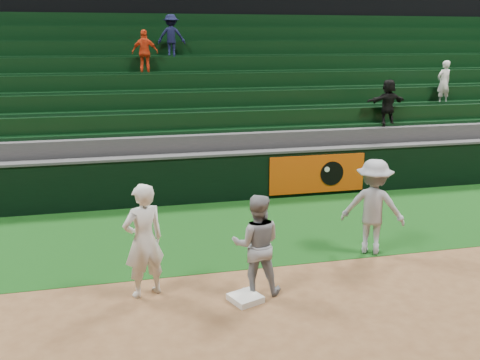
# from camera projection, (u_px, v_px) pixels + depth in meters

# --- Properties ---
(ground) EXTENTS (70.00, 70.00, 0.00)m
(ground) POSITION_uv_depth(u_px,v_px,m) (256.00, 293.00, 8.74)
(ground) COLOR brown
(ground) RESTS_ON ground
(foul_grass) EXTENTS (36.00, 4.20, 0.01)m
(foul_grass) POSITION_uv_depth(u_px,v_px,m) (220.00, 231.00, 11.56)
(foul_grass) COLOR #0E380F
(foul_grass) RESTS_ON ground
(first_base) EXTENTS (0.58, 0.58, 0.10)m
(first_base) POSITION_uv_depth(u_px,v_px,m) (245.00, 298.00, 8.45)
(first_base) COLOR white
(first_base) RESTS_ON ground
(first_baseman) EXTENTS (0.80, 0.67, 1.87)m
(first_baseman) POSITION_uv_depth(u_px,v_px,m) (144.00, 241.00, 8.44)
(first_baseman) COLOR silver
(first_baseman) RESTS_ON ground
(baserunner) EXTENTS (0.93, 0.80, 1.66)m
(baserunner) POSITION_uv_depth(u_px,v_px,m) (257.00, 244.00, 8.56)
(baserunner) COLOR gray
(baserunner) RESTS_ON ground
(base_coach) EXTENTS (1.37, 1.19, 1.84)m
(base_coach) POSITION_uv_depth(u_px,v_px,m) (373.00, 207.00, 10.16)
(base_coach) COLOR #A1A5AE
(base_coach) RESTS_ON foul_grass
(field_wall) EXTENTS (36.00, 0.45, 1.25)m
(field_wall) POSITION_uv_depth(u_px,v_px,m) (204.00, 178.00, 13.48)
(field_wall) COLOR black
(field_wall) RESTS_ON ground
(stadium_seating) EXTENTS (36.00, 5.95, 4.85)m
(stadium_seating) POSITION_uv_depth(u_px,v_px,m) (182.00, 115.00, 16.74)
(stadium_seating) COLOR #37373A
(stadium_seating) RESTS_ON ground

